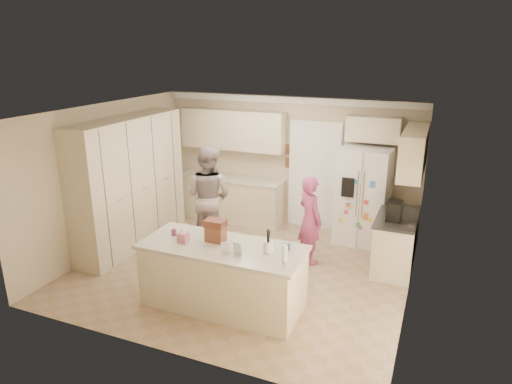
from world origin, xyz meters
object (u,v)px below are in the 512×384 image
at_px(tissue_box, 183,237).
at_px(teen_girl, 310,220).
at_px(refrigerator, 363,196).
at_px(coffee_maker, 394,211).
at_px(teen_boy, 208,196).
at_px(island_base, 223,277).
at_px(utensil_crock, 268,247).
at_px(dollhouse_body, 216,234).

height_order(tissue_box, teen_girl, teen_girl).
distance_m(refrigerator, coffee_maker, 1.26).
distance_m(refrigerator, teen_girl, 1.33).
bearing_deg(tissue_box, refrigerator, 57.55).
height_order(refrigerator, teen_boy, teen_boy).
bearing_deg(tissue_box, island_base, 10.30).
distance_m(coffee_maker, island_base, 2.87).
height_order(coffee_maker, island_base, coffee_maker).
height_order(coffee_maker, teen_girl, teen_girl).
bearing_deg(teen_boy, refrigerator, -150.93).
distance_m(tissue_box, teen_girl, 2.31).
relative_size(refrigerator, teen_girl, 1.20).
bearing_deg(refrigerator, island_base, -111.11).
distance_m(coffee_maker, teen_boy, 3.23).
distance_m(coffee_maker, teen_girl, 1.37).
bearing_deg(island_base, utensil_crock, 4.40).
relative_size(island_base, utensil_crock, 14.67).
xyz_separation_m(refrigerator, utensil_crock, (-0.75, -2.91, 0.10)).
height_order(refrigerator, island_base, refrigerator).
bearing_deg(utensil_crock, coffee_maker, 52.88).
xyz_separation_m(refrigerator, island_base, (-1.40, -2.96, -0.46)).
relative_size(coffee_maker, tissue_box, 2.14).
bearing_deg(island_base, dollhouse_body, 146.31).
bearing_deg(utensil_crock, refrigerator, 75.63).
distance_m(coffee_maker, utensil_crock, 2.32).
relative_size(coffee_maker, teen_boy, 0.16).
bearing_deg(coffee_maker, dollhouse_body, -140.71).
bearing_deg(tissue_box, teen_boy, 108.27).
bearing_deg(utensil_crock, tissue_box, -172.87).
height_order(coffee_maker, dollhouse_body, coffee_maker).
distance_m(island_base, teen_boy, 2.20).
xyz_separation_m(dollhouse_body, teen_girl, (0.87, 1.72, -0.28)).
relative_size(island_base, teen_girl, 1.46).
bearing_deg(refrigerator, teen_boy, -151.44).
height_order(utensil_crock, tissue_box, utensil_crock).
bearing_deg(island_base, teen_boy, 123.24).
bearing_deg(dollhouse_body, island_base, -33.69).
bearing_deg(coffee_maker, teen_boy, -178.08).
xyz_separation_m(teen_boy, teen_girl, (1.90, 0.03, -0.18)).
height_order(refrigerator, utensil_crock, refrigerator).
bearing_deg(utensil_crock, island_base, -175.60).
relative_size(tissue_box, teen_boy, 0.08).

